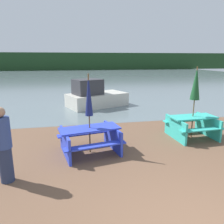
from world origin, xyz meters
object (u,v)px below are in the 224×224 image
at_px(umbrella_darkgreen, 196,84).
at_px(umbrella_navy, 89,96).
at_px(picnic_table_blue, 90,138).
at_px(picnic_table_teal, 192,125).
at_px(person, 4,145).
at_px(boat, 95,96).

distance_m(umbrella_darkgreen, umbrella_navy, 3.68).
distance_m(picnic_table_blue, umbrella_navy, 1.24).
xyz_separation_m(picnic_table_teal, person, (-5.63, -1.79, 0.41)).
xyz_separation_m(picnic_table_blue, picnic_table_teal, (3.63, 0.57, 0.00)).
bearing_deg(boat, umbrella_darkgreen, -87.13).
relative_size(picnic_table_blue, person, 1.13).
xyz_separation_m(umbrella_darkgreen, boat, (-2.74, 5.77, -1.31)).
relative_size(picnic_table_teal, boat, 0.44).
distance_m(boat, person, 8.10).
distance_m(umbrella_navy, person, 2.48).
xyz_separation_m(picnic_table_blue, boat, (0.89, 6.34, 0.12)).
relative_size(umbrella_darkgreen, person, 1.42).
height_order(picnic_table_blue, person, person).
relative_size(picnic_table_teal, umbrella_darkgreen, 0.66).
height_order(umbrella_darkgreen, boat, umbrella_darkgreen).
distance_m(picnic_table_blue, person, 2.37).
xyz_separation_m(umbrella_darkgreen, person, (-5.63, -1.79, -1.02)).
relative_size(picnic_table_blue, umbrella_navy, 0.84).
bearing_deg(umbrella_navy, person, -148.42).
relative_size(picnic_table_blue, picnic_table_teal, 1.20).
bearing_deg(umbrella_darkgreen, picnic_table_blue, -171.14).
relative_size(umbrella_navy, boat, 0.62).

